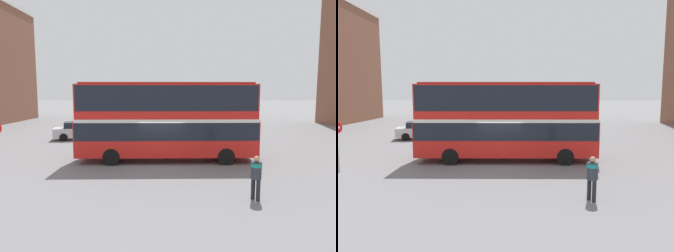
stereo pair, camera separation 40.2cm
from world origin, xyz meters
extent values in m
plane|color=slate|center=(0.00, 0.00, 0.00)|extent=(240.00, 240.00, 0.00)
cube|color=red|center=(0.31, 0.84, 1.46)|extent=(10.61, 2.69, 2.08)
cube|color=red|center=(0.31, 0.84, 3.56)|extent=(10.45, 2.61, 2.12)
cube|color=black|center=(0.31, 0.84, 1.93)|extent=(10.51, 2.71, 1.02)
cube|color=black|center=(0.31, 0.84, 3.82)|extent=(10.29, 2.64, 1.45)
cube|color=silver|center=(0.31, 0.84, 2.53)|extent=(10.51, 2.71, 0.20)
cube|color=#B11A15|center=(0.31, 0.84, 4.67)|extent=(9.97, 2.43, 0.10)
cylinder|color=black|center=(3.67, 2.01, 0.49)|extent=(0.98, 0.32, 0.98)
cylinder|color=black|center=(3.71, -0.21, 0.49)|extent=(0.98, 0.32, 0.98)
cylinder|color=black|center=(-2.88, 1.88, 0.49)|extent=(0.98, 0.32, 0.98)
cylinder|color=black|center=(-2.84, -0.33, 0.49)|extent=(0.98, 0.32, 0.98)
cylinder|color=#232328|center=(3.85, -5.93, 0.42)|extent=(0.16, 0.16, 0.84)
cylinder|color=#232328|center=(3.72, -5.70, 0.42)|extent=(0.16, 0.16, 0.84)
cylinder|color=#2D333D|center=(3.79, -5.82, 1.17)|extent=(0.55, 0.55, 0.67)
cylinder|color=teal|center=(3.79, -5.82, 1.39)|extent=(0.58, 0.58, 0.15)
sphere|color=tan|center=(3.79, -5.82, 1.63)|extent=(0.23, 0.23, 0.23)
cube|color=silver|center=(-7.28, 9.04, 0.66)|extent=(4.81, 2.77, 0.75)
cube|color=black|center=(-7.46, 8.99, 1.29)|extent=(2.66, 2.09, 0.50)
cylinder|color=black|center=(-6.10, 10.13, 0.34)|extent=(0.70, 0.37, 0.67)
cylinder|color=black|center=(-5.73, 8.60, 0.34)|extent=(0.70, 0.37, 0.67)
cylinder|color=black|center=(-8.83, 9.47, 0.34)|extent=(0.70, 0.37, 0.67)
cylinder|color=black|center=(-8.46, 7.94, 0.34)|extent=(0.70, 0.37, 0.67)
cube|color=slate|center=(4.62, 9.08, 0.63)|extent=(4.26, 2.53, 0.69)
cube|color=black|center=(4.47, 9.12, 1.24)|extent=(2.35, 1.96, 0.53)
cylinder|color=black|center=(5.99, 9.58, 0.33)|extent=(0.69, 0.35, 0.66)
cylinder|color=black|center=(5.66, 8.07, 0.33)|extent=(0.69, 0.35, 0.66)
cylinder|color=black|center=(3.58, 10.10, 0.33)|extent=(0.69, 0.35, 0.66)
cylinder|color=black|center=(3.25, 8.59, 0.33)|extent=(0.69, 0.35, 0.66)
cube|color=silver|center=(-0.54, 13.05, 0.65)|extent=(4.36, 1.99, 0.78)
cube|color=black|center=(-0.71, 13.06, 1.31)|extent=(2.30, 1.72, 0.53)
cylinder|color=black|center=(0.82, 13.81, 0.30)|extent=(0.61, 0.24, 0.61)
cylinder|color=black|center=(0.75, 12.18, 0.30)|extent=(0.61, 0.24, 0.61)
cylinder|color=black|center=(-1.83, 13.92, 0.30)|extent=(0.61, 0.24, 0.61)
cylinder|color=black|center=(-1.90, 12.29, 0.30)|extent=(0.61, 0.24, 0.61)
camera|label=1|loc=(0.39, -17.06, 4.21)|focal=32.00mm
camera|label=2|loc=(0.79, -17.05, 4.21)|focal=32.00mm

